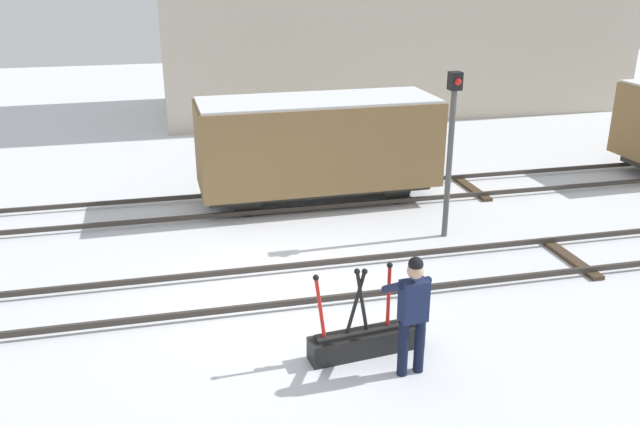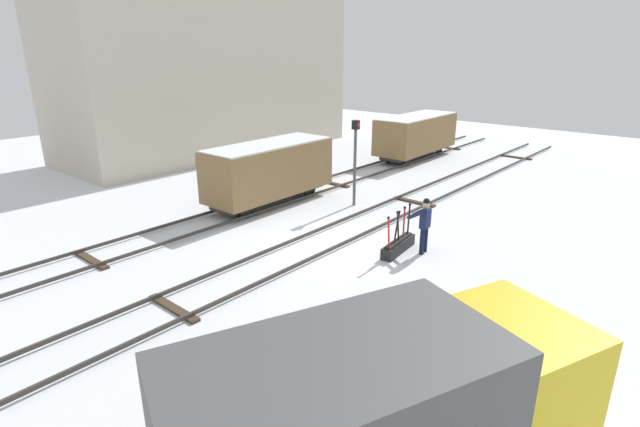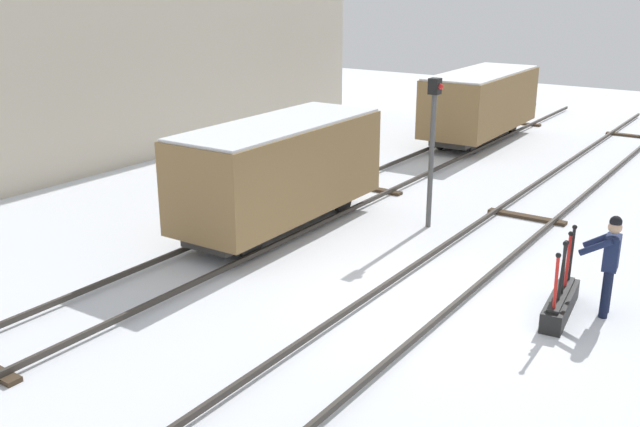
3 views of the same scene
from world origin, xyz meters
The scene contains 10 objects.
ground_plane centered at (0.00, 0.00, 0.00)m, with size 60.00×60.00×0.00m, color silver.
track_main_line centered at (0.00, 0.00, 0.11)m, with size 44.00×1.94×0.18m.
track_siding_near centered at (0.00, 4.49, 0.11)m, with size 44.00×1.94×0.18m.
switch_lever_frame centered at (0.94, -2.30, 0.25)m, with size 1.83×0.56×1.45m.
rail_worker centered at (1.39, -2.92, 1.04)m, with size 0.59×0.68×1.83m.
delivery_truck centered at (-7.06, -7.09, 1.61)m, with size 6.35×4.23×2.84m.
signal_post centered at (3.93, 1.73, 2.18)m, with size 0.24×0.32×3.52m.
apartment_building centered at (7.31, 15.57, 5.57)m, with size 18.35×6.95×11.13m.
freight_car_far_end centered at (1.76, 4.49, 1.46)m, with size 5.73×2.15×2.57m.
freight_car_back_track centered at (13.56, 4.49, 1.44)m, with size 6.11×2.33×2.51m.
Camera 2 is at (-11.55, -9.79, 6.22)m, focal length 27.17 mm.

